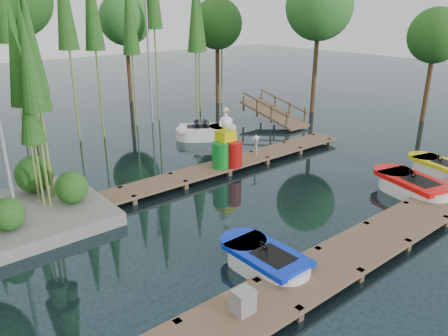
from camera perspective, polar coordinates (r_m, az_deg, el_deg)
ground_plane at (r=14.07m, az=-0.27°, el=-5.21°), size 90.00×90.00×0.00m
near_dock at (r=11.27m, az=14.69°, el=-11.62°), size 18.00×1.50×0.50m
far_dock at (r=16.36m, az=-3.11°, el=-0.58°), size 15.00×1.20×0.50m
tree_screen at (r=21.27m, az=-24.61°, el=18.80°), size 34.42×18.53×10.31m
lamp_rear at (r=24.11m, az=-9.90°, el=15.82°), size 0.30×0.30×7.25m
ramp at (r=24.22m, az=6.52°, el=7.19°), size 1.50×3.94×1.49m
boat_blue at (r=10.87m, az=5.44°, el=-12.13°), size 1.21×2.62×0.88m
boat_red at (r=16.17m, az=23.39°, el=-2.34°), size 2.01×3.20×1.00m
boat_yellow_near at (r=18.61m, az=26.32°, el=-0.05°), size 1.69×2.74×0.86m
boat_white_far at (r=21.26m, az=-2.65°, el=4.66°), size 3.13×2.80×1.38m
utility_cabinet at (r=9.10m, az=2.53°, el=-17.02°), size 0.42×0.36×0.52m
yellow_barrel at (r=17.10m, az=1.04°, el=2.13°), size 0.55×0.55×0.83m
drum_cluster at (r=16.68m, az=0.43°, el=2.55°), size 1.31×1.20×2.26m
seagull_post at (r=17.90m, az=4.23°, el=3.43°), size 0.53×0.28×0.84m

